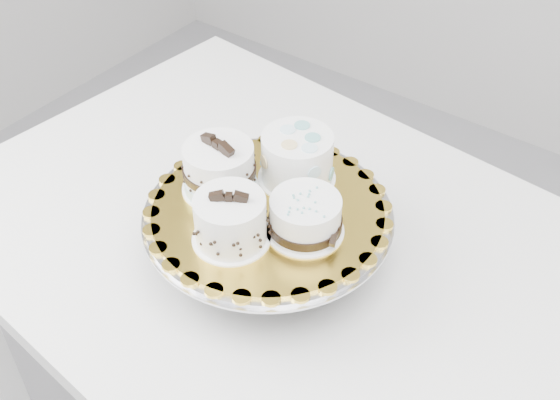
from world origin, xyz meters
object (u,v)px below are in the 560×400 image
Objects in this scene: table at (294,279)px; cake_banded at (219,170)px; cake_ribbon at (306,217)px; cake_board at (268,210)px; cake_stand at (268,227)px; cake_dots at (297,158)px; cake_swirl at (230,221)px.

cake_banded is at bearing -145.97° from table.
cake_banded reaches higher than table.
cake_board is at bearing 154.86° from cake_ribbon.
cake_dots is (-0.01, 0.08, 0.08)m from cake_stand.
cake_stand is at bearing 11.18° from cake_banded.
table is 10.72× the size of cake_banded.
cake_dots is at bearing 55.26° from cake_banded.
cake_swirl reaches higher than cake_dots.
cake_banded reaches higher than cake_ribbon.
cake_banded reaches higher than cake_dots.
table is 0.23m from cake_dots.
cake_board is 2.40× the size of cake_dots.
cake_dots is at bearing 94.58° from cake_stand.
cake_ribbon is (0.16, -0.00, -0.01)m from cake_banded.
cake_banded is at bearing -175.83° from cake_board.
cake_swirl is (-0.00, -0.08, 0.04)m from cake_board.
cake_ribbon is (0.07, -0.01, 0.06)m from cake_stand.
cake_ribbon reaches higher than cake_board.
cake_banded is at bearing 160.05° from cake_ribbon.
cake_stand is 0.03m from cake_board.
cake_swirl is 0.96× the size of cake_dots.
cake_ribbon is at bearing 12.04° from cake_swirl.
table is 3.36× the size of cake_stand.
cake_banded is 0.82× the size of cake_dots.
cake_board is 0.09m from cake_swirl.
cake_stand is 2.91× the size of cake_ribbon.
cake_dots is (-0.00, 0.16, 0.01)m from cake_swirl.
cake_banded is (-0.09, -0.01, 0.07)m from cake_stand.
table is at bearing 49.00° from cake_swirl.
table is 9.15× the size of cake_swirl.
cake_stand is 0.11m from cake_dots.
table is 8.78× the size of cake_dots.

